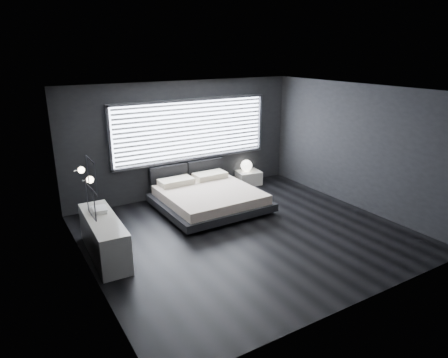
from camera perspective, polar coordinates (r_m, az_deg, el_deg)
room at (r=7.56m, az=3.32°, el=1.88°), size 6.04×6.00×2.80m
window at (r=9.87m, az=-4.56°, el=6.98°), size 4.14×0.09×1.52m
headboard at (r=9.99m, az=-5.31°, el=0.94°), size 1.96×0.16×0.52m
sconce_near at (r=6.45m, az=-18.62°, el=-0.10°), size 0.18×0.11×0.11m
sconce_far at (r=7.01m, az=-19.74°, el=1.22°), size 0.18×0.11×0.11m
wall_art_upper at (r=5.79m, az=-18.39°, el=0.51°), size 0.01×0.48×0.48m
wall_art_lower at (r=6.18m, az=-18.50°, el=-3.05°), size 0.01×0.48×0.48m
bed at (r=9.14m, az=-2.17°, el=-2.63°), size 2.28×2.18×0.59m
nightstand at (r=10.84m, az=3.48°, el=0.21°), size 0.69×0.60×0.36m
orb_lamp at (r=10.75m, az=3.22°, el=1.93°), size 0.31×0.31×0.31m
dresser at (r=7.39m, az=-16.75°, el=-7.94°), size 0.57×1.81×0.72m
book_stack at (r=7.54m, az=-17.44°, el=-4.21°), size 0.35×0.42×0.08m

